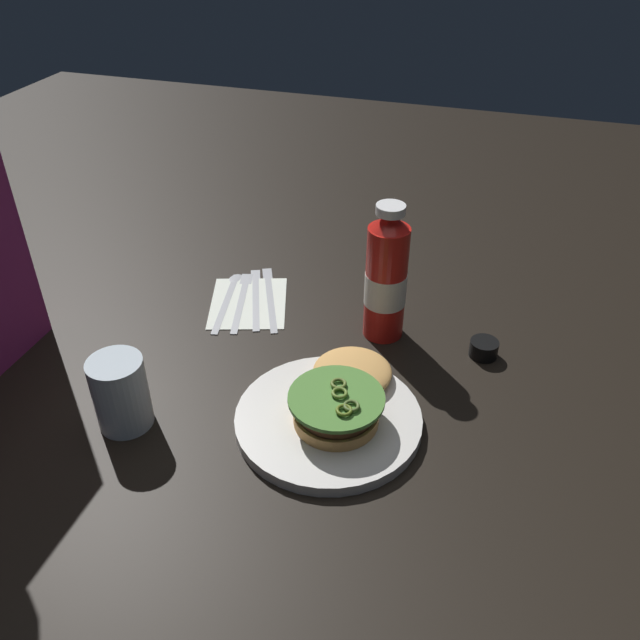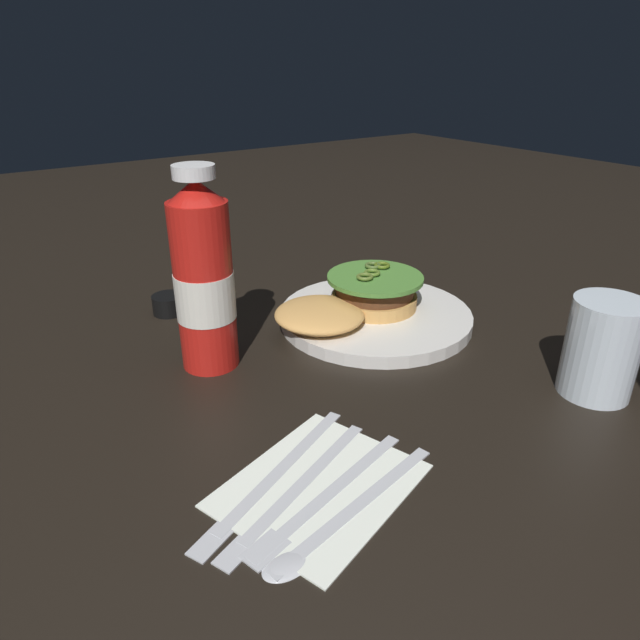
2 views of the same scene
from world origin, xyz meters
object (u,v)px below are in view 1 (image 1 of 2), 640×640
dinner_plate (330,419)px  water_glass (121,393)px  burger_sandwich (343,394)px  spoon_utensil (229,292)px  steak_knife (256,293)px  fork_utensil (242,295)px  ketchup_bottle (386,278)px  napkin (248,302)px  butter_knife (270,293)px  condiment_cup (484,348)px

dinner_plate → water_glass: 0.29m
burger_sandwich → water_glass: size_ratio=2.02×
spoon_utensil → burger_sandwich: bearing=-130.5°
steak_knife → fork_utensil: size_ratio=1.01×
ketchup_bottle → water_glass: bearing=136.7°
ketchup_bottle → water_glass: 0.44m
burger_sandwich → napkin: bearing=46.7°
ketchup_bottle → fork_utensil: bearing=83.7°
napkin → spoon_utensil: bearing=69.0°
ketchup_bottle → napkin: size_ratio=1.43×
butter_knife → napkin: bearing=143.6°
steak_knife → condiment_cup: bearing=-97.7°
burger_sandwich → steak_knife: bearing=43.0°
ketchup_bottle → condiment_cup: 0.19m
condiment_cup → water_glass: bearing=123.1°
dinner_plate → burger_sandwich: (0.03, -0.01, 0.03)m
dinner_plate → spoon_utensil: (0.27, 0.27, -0.00)m
ketchup_bottle → steak_knife: (0.04, 0.25, -0.10)m
water_glass → steak_knife: 0.37m
burger_sandwich → water_glass: (-0.11, 0.29, 0.02)m
condiment_cup → spoon_utensil: 0.47m
burger_sandwich → spoon_utensil: burger_sandwich is taller
dinner_plate → butter_knife: dinner_plate is taller
butter_knife → spoon_utensil: (-0.02, 0.07, 0.00)m
dinner_plate → butter_knife: 0.35m
condiment_cup → fork_utensil: condiment_cup is taller
ketchup_bottle → condiment_cup: (-0.01, -0.17, -0.09)m
spoon_utensil → ketchup_bottle: bearing=-96.3°
ketchup_bottle → condiment_cup: bearing=-94.3°
dinner_plate → spoon_utensil: dinner_plate is taller
burger_sandwich → spoon_utensil: (0.24, 0.28, -0.03)m
condiment_cup → steak_knife: bearing=82.3°
dinner_plate → spoon_utensil: size_ratio=1.35×
dinner_plate → condiment_cup: (0.22, -0.19, 0.01)m
water_glass → napkin: water_glass is taller
water_glass → butter_knife: bearing=-11.6°
dinner_plate → spoon_utensil: 0.38m
water_glass → steak_knife: size_ratio=0.56×
water_glass → butter_knife: size_ratio=0.54×
steak_knife → spoon_utensil: size_ratio=0.98×
dinner_plate → water_glass: (-0.08, 0.28, 0.05)m
ketchup_bottle → spoon_utensil: (0.03, 0.30, -0.10)m
water_glass → fork_utensil: bearing=-5.1°
condiment_cup → butter_knife: (0.07, 0.39, -0.01)m
condiment_cup → napkin: condiment_cup is taller
ketchup_bottle → water_glass: ketchup_bottle is taller
ketchup_bottle → butter_knife: bearing=76.9°
butter_knife → spoon_utensil: same height
fork_utensil → napkin: bearing=-128.7°
dinner_plate → napkin: 0.34m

